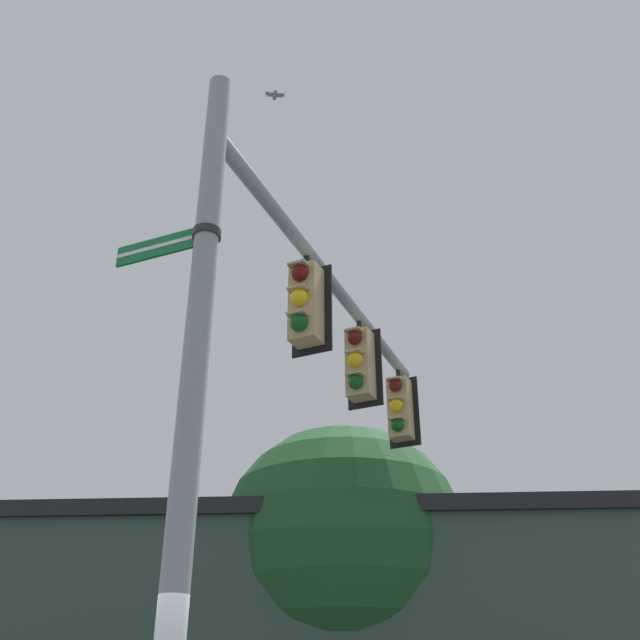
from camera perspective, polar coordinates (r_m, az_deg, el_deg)
The scene contains 8 objects.
signal_pole at distance 6.09m, azimuth -10.28°, elevation -7.86°, with size 0.23×0.23×7.71m, color gray.
mast_arm at distance 10.08m, azimuth 1.22°, elevation 2.65°, with size 0.18×0.18×6.58m, color gray.
traffic_light_nearest_pole at distance 8.89m, azimuth -1.16°, elevation 1.34°, with size 0.54×0.49×1.31m.
traffic_light_mid_inner at distance 10.48m, azimuth 3.17°, elevation -3.46°, with size 0.54×0.49×1.31m.
traffic_light_mid_outer at distance 12.18m, azimuth 6.35°, elevation -6.96°, with size 0.54×0.49×1.31m.
street_name_sign at distance 7.09m, azimuth -11.03°, elevation 6.14°, with size 1.17×0.27×0.22m.
bird_flying at distance 12.39m, azimuth -3.59°, elevation 17.39°, with size 0.29×0.24×0.08m.
tree_by_storefront at distance 15.34m, azimuth 1.89°, elevation -17.95°, with size 5.17×5.17×7.11m.
Camera 1 is at (-3.40, 4.61, 1.78)m, focal length 40.33 mm.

